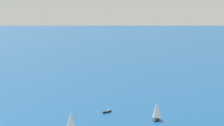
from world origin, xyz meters
name	(u,v)px	position (x,y,z in m)	size (l,w,h in m)	color
sailboat_far_stbd	(71,125)	(23.03, 23.88, 5.73)	(5.95, 9.99, 12.55)	#9E9993
motorboat_trailing	(107,112)	(67.63, 21.90, 0.44)	(5.74, 3.30, 1.62)	black
sailboat_outer_ring_c	(157,111)	(61.00, -4.94, 4.56)	(7.77, 4.33, 9.98)	black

